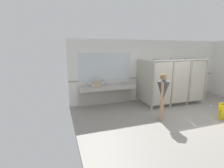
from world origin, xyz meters
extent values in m
cube|color=gray|center=(0.00, 0.00, -0.05)|extent=(7.75, 5.57, 0.10)
cube|color=silver|center=(0.00, 2.54, 1.36)|extent=(7.75, 0.12, 2.72)
cube|color=#9E937F|center=(0.00, 2.48, 1.05)|extent=(7.75, 0.01, 0.06)
cube|color=#B2ADA3|center=(-2.33, 2.18, 0.78)|extent=(2.35, 0.57, 0.14)
cube|color=#B2ADA3|center=(-2.33, 2.42, 0.36)|extent=(2.35, 0.08, 0.71)
cube|color=#ADADA8|center=(-3.11, 2.15, 0.80)|extent=(0.42, 0.31, 0.11)
cylinder|color=silver|center=(-3.11, 2.37, 0.91)|extent=(0.04, 0.04, 0.11)
cylinder|color=silver|center=(-3.11, 2.32, 0.95)|extent=(0.03, 0.11, 0.03)
sphere|color=silver|center=(-3.04, 2.38, 0.88)|extent=(0.04, 0.04, 0.04)
cube|color=#ADADA8|center=(-2.33, 2.15, 0.80)|extent=(0.42, 0.31, 0.11)
cylinder|color=silver|center=(-2.33, 2.37, 0.91)|extent=(0.04, 0.04, 0.11)
cylinder|color=silver|center=(-2.33, 2.32, 0.95)|extent=(0.03, 0.11, 0.03)
sphere|color=silver|center=(-2.26, 2.38, 0.88)|extent=(0.04, 0.04, 0.04)
cube|color=#ADADA8|center=(-1.55, 2.15, 0.80)|extent=(0.42, 0.31, 0.11)
cylinder|color=silver|center=(-1.55, 2.37, 0.91)|extent=(0.04, 0.04, 0.11)
cylinder|color=silver|center=(-1.55, 2.32, 0.95)|extent=(0.03, 0.11, 0.03)
sphere|color=silver|center=(-1.48, 2.38, 0.88)|extent=(0.04, 0.04, 0.04)
cube|color=silver|center=(-2.33, 2.47, 1.59)|extent=(2.25, 0.02, 1.17)
cube|color=#B2AD9E|center=(-0.86, 1.77, 1.00)|extent=(0.03, 1.40, 1.77)
cylinder|color=silver|center=(-0.86, 1.13, 0.06)|extent=(0.05, 0.05, 0.12)
cube|color=#B2AD9E|center=(-0.01, 1.77, 1.00)|extent=(0.03, 1.40, 1.77)
cylinder|color=silver|center=(-0.01, 1.13, 0.06)|extent=(0.05, 0.05, 0.12)
cube|color=#B2AD9E|center=(0.84, 1.77, 1.00)|extent=(0.03, 1.40, 1.77)
cylinder|color=silver|center=(0.84, 1.13, 0.06)|extent=(0.05, 0.05, 0.12)
cube|color=#B2AD9E|center=(1.69, 1.77, 1.00)|extent=(0.03, 1.40, 1.77)
cylinder|color=silver|center=(1.69, 1.13, 0.06)|extent=(0.05, 0.05, 0.12)
cube|color=#B2AD9E|center=(-0.43, 1.10, 1.00)|extent=(0.77, 0.04, 1.67)
cube|color=#B2AD9E|center=(0.42, 1.10, 1.00)|extent=(0.77, 0.03, 1.67)
cube|color=#B2AD9E|center=(1.27, 1.10, 1.00)|extent=(0.77, 0.06, 1.67)
cube|color=#B7BABF|center=(0.42, 1.10, 1.91)|extent=(2.61, 0.04, 0.04)
cylinder|color=tan|center=(-0.98, 0.32, 0.38)|extent=(0.11, 0.11, 0.77)
cylinder|color=tan|center=(-1.10, 0.19, 0.38)|extent=(0.11, 0.11, 0.77)
cone|color=#47474C|center=(-1.04, 0.26, 0.98)|extent=(0.56, 0.56, 0.66)
cube|color=#47474C|center=(-1.04, 0.26, 1.28)|extent=(0.39, 0.42, 0.10)
cylinder|color=tan|center=(-0.88, 0.43, 1.06)|extent=(0.08, 0.08, 0.49)
cylinder|color=tan|center=(-1.19, 0.08, 1.06)|extent=(0.08, 0.08, 0.49)
sphere|color=tan|center=(-1.04, 0.26, 1.44)|extent=(0.21, 0.21, 0.21)
sphere|color=olive|center=(-1.04, 0.26, 1.46)|extent=(0.21, 0.21, 0.21)
cube|color=tan|center=(-2.79, 2.04, 0.96)|extent=(0.29, 0.12, 0.22)
torus|color=tan|center=(-2.79, 2.04, 1.12)|extent=(0.22, 0.02, 0.22)
cylinder|color=white|center=(-2.47, 2.35, 0.95)|extent=(0.07, 0.07, 0.19)
cylinder|color=black|center=(-2.47, 2.35, 1.06)|extent=(0.03, 0.03, 0.04)
cylinder|color=white|center=(-2.94, 2.04, 0.91)|extent=(0.07, 0.07, 0.11)
cube|color=yellow|center=(0.92, -0.35, 0.28)|extent=(0.28, 0.10, 0.56)
cylinder|color=#B7BABF|center=(1.73, 0.73, 0.00)|extent=(0.14, 0.14, 0.01)
camera|label=1|loc=(-4.23, -4.07, 2.32)|focal=26.10mm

